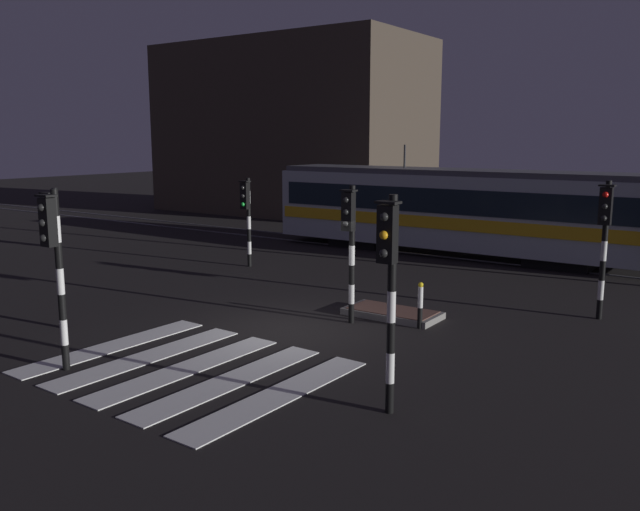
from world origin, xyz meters
TOP-DOWN VIEW (x-y plane):
  - ground_plane at (0.00, 0.00)m, footprint 120.00×120.00m
  - rail_near at (0.00, 10.89)m, footprint 80.00×0.12m
  - rail_far at (0.00, 12.33)m, footprint 80.00×0.12m
  - crosswalk_zebra at (0.00, -3.23)m, footprint 5.44×4.69m
  - traffic_island at (1.43, 2.41)m, footprint 2.37×1.15m
  - traffic_light_corner_near_left at (-4.45, -2.99)m, footprint 0.36×0.42m
  - traffic_light_corner_far_right at (5.73, 5.04)m, footprint 0.36×0.42m
  - traffic_light_corner_near_right at (4.23, -2.91)m, footprint 0.36×0.42m
  - traffic_light_median_centre at (0.88, 1.25)m, footprint 0.36×0.42m
  - traffic_light_kerb_mid_left at (-1.89, -4.69)m, footprint 0.36×0.42m
  - traffic_light_corner_far_left at (-5.82, 5.27)m, footprint 0.36×0.42m
  - tram at (-0.94, 11.60)m, footprint 14.80×2.58m
  - bollard_island_edge at (2.46, 1.85)m, footprint 0.12×0.12m
  - building_backdrop at (-15.28, 20.24)m, footprint 15.58×8.00m

SIDE VIEW (x-z plane):
  - ground_plane at x=0.00m, z-range 0.00..0.00m
  - crosswalk_zebra at x=0.00m, z-range 0.00..0.02m
  - rail_near at x=0.00m, z-range 0.00..0.03m
  - rail_far at x=0.00m, z-range 0.00..0.03m
  - traffic_island at x=1.43m, z-range 0.00..0.18m
  - bollard_island_edge at x=2.46m, z-range 0.00..1.11m
  - tram at x=-0.94m, z-range -0.33..3.82m
  - traffic_light_corner_far_left at x=-5.82m, z-range 0.49..3.56m
  - traffic_light_corner_near_left at x=-4.45m, z-range 0.53..3.82m
  - traffic_light_median_centre at x=0.88m, z-range 0.53..3.85m
  - traffic_light_corner_far_right at x=5.73m, z-range 0.55..3.96m
  - traffic_light_kerb_mid_left at x=-1.89m, z-range 0.56..4.04m
  - traffic_light_corner_near_right at x=4.23m, z-range 0.57..4.13m
  - building_backdrop at x=-15.28m, z-range 0.00..9.88m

